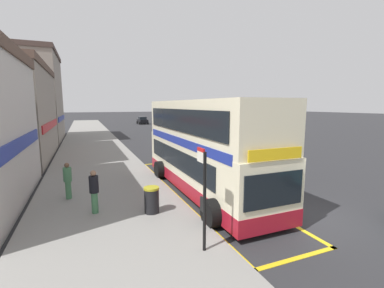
{
  "coord_description": "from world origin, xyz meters",
  "views": [
    {
      "loc": [
        -7.74,
        -6.94,
        4.18
      ],
      "look_at": [
        -2.62,
        5.44,
        2.19
      ],
      "focal_mm": 24.61,
      "sensor_mm": 36.0,
      "label": 1
    }
  ],
  "objects_px": {
    "parked_car_navy_across": "(175,128)",
    "pedestrian_further_back": "(94,190)",
    "parked_car_teal_ahead": "(164,125)",
    "bus_stop_sign": "(203,192)",
    "litter_bin": "(152,200)",
    "parked_car_black_distant": "(142,120)",
    "pedestrian_waiting_near_sign": "(68,179)",
    "double_decker_bus": "(203,149)"
  },
  "relations": [
    {
      "from": "parked_car_navy_across",
      "to": "pedestrian_further_back",
      "type": "bearing_deg",
      "value": -113.48
    },
    {
      "from": "pedestrian_further_back",
      "to": "parked_car_teal_ahead",
      "type": "bearing_deg",
      "value": 69.23
    },
    {
      "from": "bus_stop_sign",
      "to": "pedestrian_further_back",
      "type": "bearing_deg",
      "value": 125.24
    },
    {
      "from": "parked_car_teal_ahead",
      "to": "pedestrian_further_back",
      "type": "relative_size",
      "value": 2.54
    },
    {
      "from": "bus_stop_sign",
      "to": "litter_bin",
      "type": "relative_size",
      "value": 2.9
    },
    {
      "from": "parked_car_black_distant",
      "to": "parked_car_navy_across",
      "type": "distance_m",
      "value": 21.65
    },
    {
      "from": "parked_car_navy_across",
      "to": "parked_car_teal_ahead",
      "type": "distance_m",
      "value": 6.24
    },
    {
      "from": "parked_car_black_distant",
      "to": "parked_car_teal_ahead",
      "type": "bearing_deg",
      "value": 93.76
    },
    {
      "from": "parked_car_teal_ahead",
      "to": "pedestrian_waiting_near_sign",
      "type": "distance_m",
      "value": 33.82
    },
    {
      "from": "parked_car_black_distant",
      "to": "pedestrian_further_back",
      "type": "distance_m",
      "value": 49.95
    },
    {
      "from": "parked_car_teal_ahead",
      "to": "pedestrian_waiting_near_sign",
      "type": "bearing_deg",
      "value": -112.7
    },
    {
      "from": "double_decker_bus",
      "to": "parked_car_teal_ahead",
      "type": "bearing_deg",
      "value": 76.76
    },
    {
      "from": "pedestrian_waiting_near_sign",
      "to": "pedestrian_further_back",
      "type": "distance_m",
      "value": 2.3
    },
    {
      "from": "pedestrian_waiting_near_sign",
      "to": "litter_bin",
      "type": "height_order",
      "value": "pedestrian_waiting_near_sign"
    },
    {
      "from": "pedestrian_waiting_near_sign",
      "to": "litter_bin",
      "type": "xyz_separation_m",
      "value": [
        2.98,
        -2.85,
        -0.36
      ]
    },
    {
      "from": "bus_stop_sign",
      "to": "pedestrian_waiting_near_sign",
      "type": "bearing_deg",
      "value": 122.07
    },
    {
      "from": "parked_car_black_distant",
      "to": "litter_bin",
      "type": "relative_size",
      "value": 4.24
    },
    {
      "from": "bus_stop_sign",
      "to": "pedestrian_waiting_near_sign",
      "type": "relative_size",
      "value": 1.8
    },
    {
      "from": "parked_car_teal_ahead",
      "to": "pedestrian_waiting_near_sign",
      "type": "relative_size",
      "value": 2.63
    },
    {
      "from": "double_decker_bus",
      "to": "parked_car_navy_across",
      "type": "height_order",
      "value": "double_decker_bus"
    },
    {
      "from": "parked_car_teal_ahead",
      "to": "parked_car_navy_across",
      "type": "bearing_deg",
      "value": -90.34
    },
    {
      "from": "bus_stop_sign",
      "to": "parked_car_black_distant",
      "type": "xyz_separation_m",
      "value": [
        9.31,
        52.33,
        -1.01
      ]
    },
    {
      "from": "parked_car_black_distant",
      "to": "bus_stop_sign",
      "type": "bearing_deg",
      "value": 81.76
    },
    {
      "from": "bus_stop_sign",
      "to": "pedestrian_waiting_near_sign",
      "type": "height_order",
      "value": "bus_stop_sign"
    },
    {
      "from": "parked_car_black_distant",
      "to": "litter_bin",
      "type": "distance_m",
      "value": 50.27
    },
    {
      "from": "double_decker_bus",
      "to": "parked_car_navy_across",
      "type": "relative_size",
      "value": 2.49
    },
    {
      "from": "parked_car_navy_across",
      "to": "bus_stop_sign",
      "type": "bearing_deg",
      "value": -106.19
    },
    {
      "from": "pedestrian_further_back",
      "to": "litter_bin",
      "type": "xyz_separation_m",
      "value": [
        1.99,
        -0.78,
        -0.4
      ]
    },
    {
      "from": "double_decker_bus",
      "to": "parked_car_black_distant",
      "type": "relative_size",
      "value": 2.49
    },
    {
      "from": "double_decker_bus",
      "to": "parked_car_navy_across",
      "type": "xyz_separation_m",
      "value": [
        7.35,
        25.56,
        -1.26
      ]
    },
    {
      "from": "parked_car_black_distant",
      "to": "parked_car_navy_across",
      "type": "xyz_separation_m",
      "value": [
        0.38,
        -21.65,
        0.0
      ]
    },
    {
      "from": "parked_car_black_distant",
      "to": "pedestrian_further_back",
      "type": "xyz_separation_m",
      "value": [
        -12.02,
        -48.48,
        0.24
      ]
    },
    {
      "from": "parked_car_black_distant",
      "to": "double_decker_bus",
      "type": "bearing_deg",
      "value": 83.46
    },
    {
      "from": "parked_car_black_distant",
      "to": "litter_bin",
      "type": "height_order",
      "value": "parked_car_black_distant"
    },
    {
      "from": "bus_stop_sign",
      "to": "parked_car_teal_ahead",
      "type": "relative_size",
      "value": 0.68
    },
    {
      "from": "parked_car_black_distant",
      "to": "pedestrian_waiting_near_sign",
      "type": "distance_m",
      "value": 48.2
    },
    {
      "from": "bus_stop_sign",
      "to": "pedestrian_waiting_near_sign",
      "type": "distance_m",
      "value": 7.03
    },
    {
      "from": "bus_stop_sign",
      "to": "litter_bin",
      "type": "distance_m",
      "value": 3.36
    },
    {
      "from": "parked_car_teal_ahead",
      "to": "litter_bin",
      "type": "relative_size",
      "value": 4.24
    },
    {
      "from": "pedestrian_waiting_near_sign",
      "to": "double_decker_bus",
      "type": "bearing_deg",
      "value": -7.6
    },
    {
      "from": "double_decker_bus",
      "to": "bus_stop_sign",
      "type": "bearing_deg",
      "value": -114.6
    },
    {
      "from": "parked_car_navy_across",
      "to": "parked_car_teal_ahead",
      "type": "bearing_deg",
      "value": 90.11
    }
  ]
}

